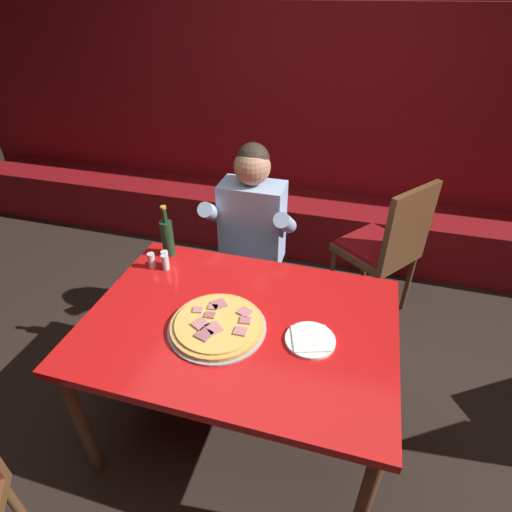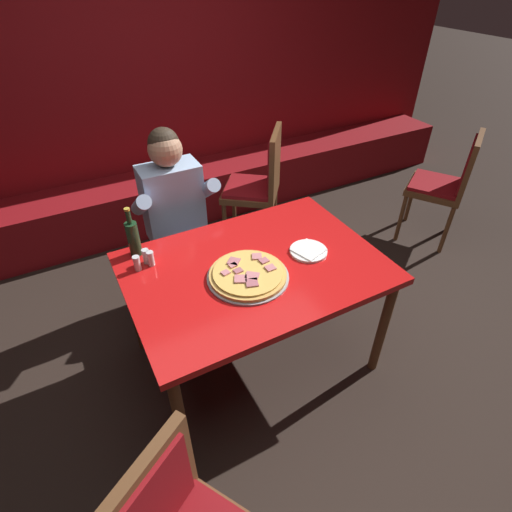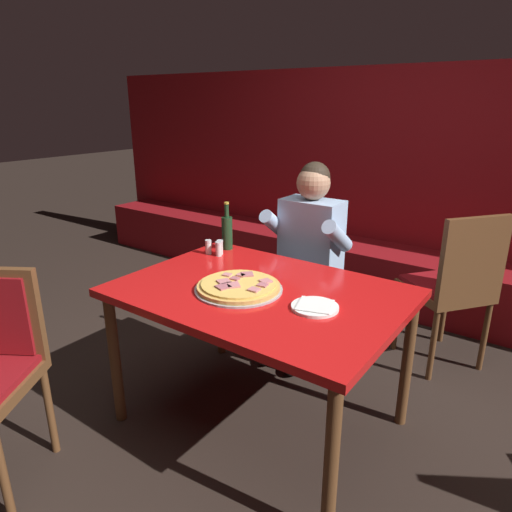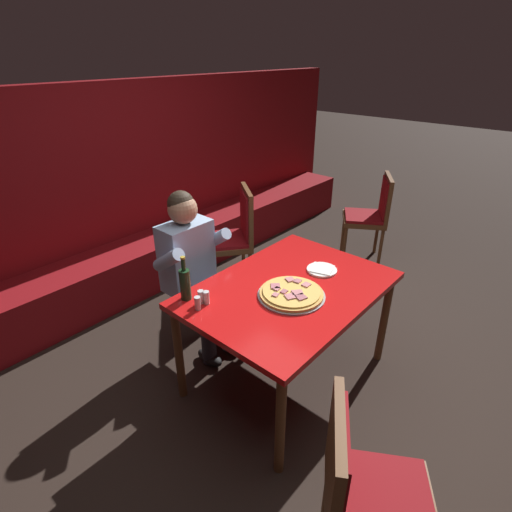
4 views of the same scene
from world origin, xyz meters
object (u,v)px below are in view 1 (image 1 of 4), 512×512
(shaker_parmesan, at_px, (152,261))
(diner_seated_blue_shirt, at_px, (249,241))
(main_dining_table, at_px, (240,333))
(dining_chair_near_right, at_px, (388,243))
(shaker_oregano, at_px, (165,259))
(plate_white_paper, at_px, (310,340))
(pizza, at_px, (217,325))
(shaker_red_pepper_flakes, at_px, (165,263))
(beer_bottle, at_px, (167,237))

(shaker_parmesan, relative_size, diner_seated_blue_shirt, 0.07)
(main_dining_table, relative_size, shaker_parmesan, 15.77)
(diner_seated_blue_shirt, height_order, dining_chair_near_right, diner_seated_blue_shirt)
(main_dining_table, height_order, dining_chair_near_right, dining_chair_near_right)
(shaker_oregano, height_order, shaker_parmesan, same)
(plate_white_paper, height_order, shaker_oregano, shaker_oregano)
(pizza, distance_m, plate_white_paper, 0.40)
(shaker_parmesan, distance_m, dining_chair_near_right, 1.51)
(pizza, distance_m, shaker_oregano, 0.56)
(pizza, height_order, dining_chair_near_right, dining_chair_near_right)
(main_dining_table, xyz_separation_m, plate_white_paper, (0.32, -0.04, 0.08))
(pizza, xyz_separation_m, diner_seated_blue_shirt, (-0.10, 0.81, -0.08))
(shaker_oregano, relative_size, shaker_red_pepper_flakes, 1.00)
(pizza, xyz_separation_m, shaker_parmesan, (-0.48, 0.33, 0.02))
(shaker_oregano, distance_m, shaker_parmesan, 0.07)
(beer_bottle, xyz_separation_m, diner_seated_blue_shirt, (0.35, 0.33, -0.17))
(shaker_red_pepper_flakes, bearing_deg, plate_white_paper, -20.61)
(dining_chair_near_right, bearing_deg, shaker_parmesan, -144.22)
(shaker_red_pepper_flakes, xyz_separation_m, shaker_parmesan, (-0.07, -0.01, 0.00))
(shaker_parmesan, height_order, diner_seated_blue_shirt, diner_seated_blue_shirt)
(main_dining_table, bearing_deg, diner_seated_blue_shirt, 103.55)
(plate_white_paper, height_order, diner_seated_blue_shirt, diner_seated_blue_shirt)
(shaker_parmesan, bearing_deg, dining_chair_near_right, 35.78)
(pizza, bearing_deg, shaker_parmesan, 145.62)
(main_dining_table, relative_size, diner_seated_blue_shirt, 1.06)
(beer_bottle, distance_m, diner_seated_blue_shirt, 0.51)
(shaker_red_pepper_flakes, distance_m, diner_seated_blue_shirt, 0.57)
(plate_white_paper, xyz_separation_m, shaker_oregano, (-0.82, 0.33, 0.03))
(diner_seated_blue_shirt, bearing_deg, shaker_oregano, -126.41)
(pizza, xyz_separation_m, beer_bottle, (-0.45, 0.47, 0.09))
(plate_white_paper, distance_m, diner_seated_blue_shirt, 0.92)
(shaker_red_pepper_flakes, bearing_deg, pizza, -39.46)
(plate_white_paper, height_order, shaker_red_pepper_flakes, shaker_red_pepper_flakes)
(main_dining_table, height_order, shaker_parmesan, shaker_parmesan)
(shaker_oregano, distance_m, shaker_red_pepper_flakes, 0.03)
(main_dining_table, relative_size, shaker_oregano, 15.77)
(main_dining_table, height_order, shaker_red_pepper_flakes, shaker_red_pepper_flakes)
(beer_bottle, distance_m, shaker_red_pepper_flakes, 0.16)
(main_dining_table, distance_m, diner_seated_blue_shirt, 0.76)
(pizza, relative_size, shaker_parmesan, 4.94)
(main_dining_table, relative_size, dining_chair_near_right, 1.33)
(plate_white_paper, bearing_deg, shaker_oregano, 157.88)
(dining_chair_near_right, bearing_deg, shaker_oregano, -144.04)
(main_dining_table, bearing_deg, shaker_parmesan, 155.16)
(main_dining_table, distance_m, pizza, 0.14)
(plate_white_paper, relative_size, shaker_red_pepper_flakes, 2.44)
(shaker_red_pepper_flakes, height_order, shaker_parmesan, same)
(main_dining_table, distance_m, beer_bottle, 0.69)
(main_dining_table, bearing_deg, dining_chair_near_right, 60.02)
(main_dining_table, height_order, plate_white_paper, plate_white_paper)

